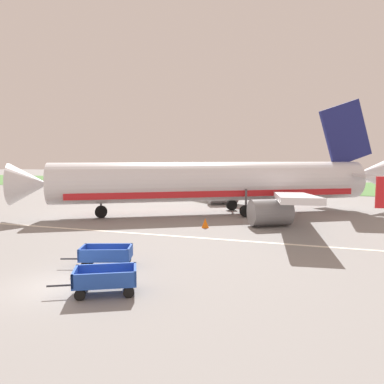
{
  "coord_description": "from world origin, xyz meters",
  "views": [
    {
      "loc": [
        10.37,
        -12.97,
        5.63
      ],
      "look_at": [
        1.52,
        14.25,
        2.8
      ],
      "focal_mm": 34.63,
      "sensor_mm": 36.0,
      "label": 1
    }
  ],
  "objects_px": {
    "airplane": "(224,182)",
    "baggage_cart_nearest": "(105,279)",
    "traffic_cone_near_plane": "(205,223)",
    "baggage_cart_second_in_row": "(106,256)"
  },
  "relations": [
    {
      "from": "airplane",
      "to": "baggage_cart_nearest",
      "type": "xyz_separation_m",
      "value": [
        0.13,
        -21.8,
        -2.45
      ]
    },
    {
      "from": "baggage_cart_nearest",
      "to": "traffic_cone_near_plane",
      "type": "distance_m",
      "value": 14.61
    },
    {
      "from": "airplane",
      "to": "baggage_cart_nearest",
      "type": "distance_m",
      "value": 21.94
    },
    {
      "from": "baggage_cart_second_in_row",
      "to": "traffic_cone_near_plane",
      "type": "xyz_separation_m",
      "value": [
        1.94,
        11.43,
        -0.23
      ]
    },
    {
      "from": "baggage_cart_second_in_row",
      "to": "traffic_cone_near_plane",
      "type": "height_order",
      "value": "baggage_cart_second_in_row"
    },
    {
      "from": "baggage_cart_nearest",
      "to": "baggage_cart_second_in_row",
      "type": "xyz_separation_m",
      "value": [
        -1.88,
        3.18,
        0.0
      ]
    },
    {
      "from": "airplane",
      "to": "baggage_cart_nearest",
      "type": "relative_size",
      "value": 9.84
    },
    {
      "from": "baggage_cart_second_in_row",
      "to": "airplane",
      "type": "bearing_deg",
      "value": 84.65
    },
    {
      "from": "traffic_cone_near_plane",
      "to": "baggage_cart_nearest",
      "type": "bearing_deg",
      "value": -90.24
    },
    {
      "from": "airplane",
      "to": "traffic_cone_near_plane",
      "type": "bearing_deg",
      "value": -88.44
    }
  ]
}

